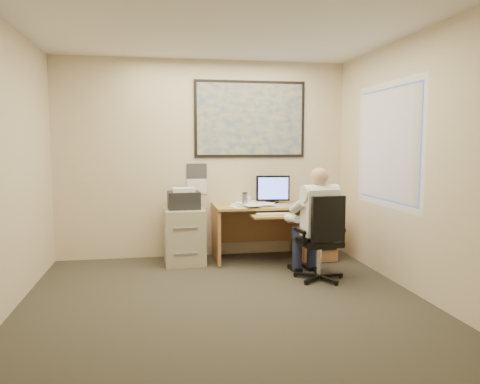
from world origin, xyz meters
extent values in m
cube|color=#312E26|center=(0.00, 0.00, 0.00)|extent=(4.00, 4.50, 0.00)
cube|color=white|center=(0.00, 0.00, 2.70)|extent=(4.00, 4.50, 0.00)
cube|color=beige|center=(0.00, 2.25, 1.35)|extent=(4.00, 0.00, 2.70)
cube|color=beige|center=(0.00, -2.25, 1.35)|extent=(4.00, 0.00, 2.70)
cube|color=beige|center=(2.00, 0.00, 1.35)|extent=(0.00, 4.50, 2.70)
cube|color=#AC8A49|center=(0.90, 1.88, 0.73)|extent=(1.60, 0.75, 0.03)
cube|color=#B37849|center=(1.48, 1.88, 0.36)|extent=(0.45, 0.70, 0.70)
cube|color=#B37849|center=(0.12, 1.88, 0.36)|extent=(0.04, 0.70, 0.70)
cube|color=#B37849|center=(0.90, 2.22, 0.45)|extent=(1.55, 0.03, 0.55)
cylinder|color=black|center=(0.92, 2.02, 0.76)|extent=(0.18, 0.18, 0.02)
cube|color=black|center=(0.92, 2.00, 0.95)|extent=(0.46, 0.10, 0.35)
cube|color=#5D74FF|center=(0.92, 1.98, 0.95)|extent=(0.41, 0.06, 0.30)
cube|color=#AC8A49|center=(0.79, 1.43, 0.66)|extent=(0.55, 0.30, 0.02)
cube|color=beige|center=(0.79, 1.43, 0.68)|extent=(0.43, 0.14, 0.02)
cube|color=black|center=(1.44, 1.85, 0.78)|extent=(0.26, 0.24, 0.05)
cylinder|color=silver|center=(0.49, 1.75, 0.83)|extent=(0.08, 0.08, 0.17)
cylinder|color=white|center=(0.57, 2.01, 0.80)|extent=(0.08, 0.08, 0.10)
cube|color=white|center=(0.45, 1.88, 0.77)|extent=(0.60, 0.56, 0.03)
cube|color=#1E4C93|center=(0.65, 2.23, 1.90)|extent=(1.56, 0.03, 1.06)
cube|color=white|center=(-0.10, 2.24, 1.08)|extent=(0.28, 0.01, 0.42)
cube|color=#ABA28A|center=(-0.30, 1.89, 0.36)|extent=(0.53, 0.63, 0.72)
cube|color=black|center=(-0.30, 1.89, 0.83)|extent=(0.42, 0.37, 0.23)
cube|color=white|center=(-0.30, 1.87, 0.97)|extent=(0.29, 0.24, 0.05)
cylinder|color=silver|center=(1.19, 0.84, 0.23)|extent=(0.06, 0.06, 0.37)
cube|color=black|center=(1.19, 0.84, 0.43)|extent=(0.46, 0.46, 0.06)
cube|color=black|center=(1.17, 0.62, 0.74)|extent=(0.39, 0.09, 0.51)
camera|label=1|loc=(-0.64, -4.20, 1.57)|focal=35.00mm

